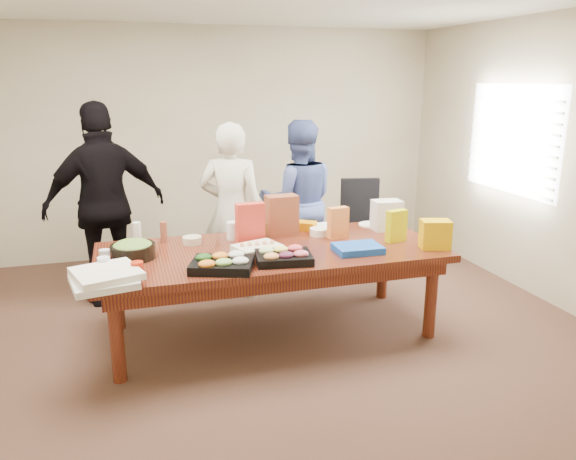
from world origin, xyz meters
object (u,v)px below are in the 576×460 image
object	(u,v)px
office_chair	(366,231)
person_center	(232,211)
conference_table	(271,291)
salad_bowl	(133,251)
person_right	(298,202)
sheet_cake	(257,249)

from	to	relation	value
office_chair	person_center	size ratio (longest dim) A/B	0.58
conference_table	salad_bowl	distance (m)	1.18
salad_bowl	conference_table	bearing A→B (deg)	-3.60
conference_table	salad_bowl	world-z (taller)	salad_bowl
conference_table	person_center	size ratio (longest dim) A/B	1.63
person_right	salad_bowl	distance (m)	2.04
office_chair	person_center	distance (m)	1.55
conference_table	sheet_cake	xyz separation A→B (m)	(-0.13, -0.06, 0.41)
office_chair	salad_bowl	xyz separation A→B (m)	(-2.45, -1.02, 0.30)
person_center	salad_bowl	world-z (taller)	person_center
person_center	salad_bowl	xyz separation A→B (m)	(-0.95, -0.87, -0.05)
person_right	salad_bowl	xyz separation A→B (m)	(-1.71, -1.12, -0.05)
office_chair	person_right	world-z (taller)	person_right
person_center	salad_bowl	size ratio (longest dim) A/B	5.00
salad_bowl	office_chair	bearing A→B (deg)	22.61
person_center	sheet_cake	distance (m)	1.00
person_right	salad_bowl	size ratio (longest dim) A/B	4.95
conference_table	person_right	size ratio (longest dim) A/B	1.64
person_center	person_right	world-z (taller)	person_center
conference_table	person_right	distance (m)	1.42
conference_table	person_center	world-z (taller)	person_center
office_chair	person_right	xyz separation A→B (m)	(-0.74, 0.10, 0.35)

